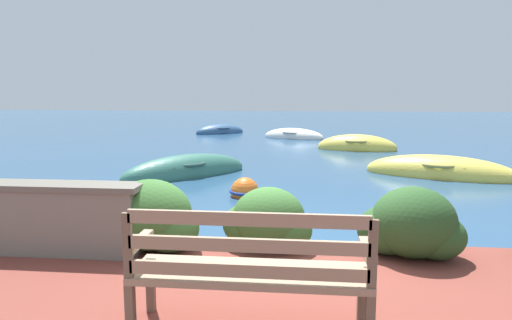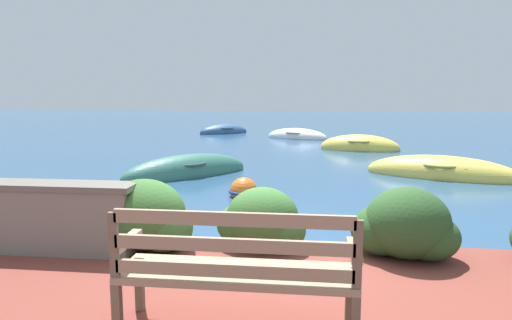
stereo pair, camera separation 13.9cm
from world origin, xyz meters
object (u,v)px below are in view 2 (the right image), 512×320
object	(u,v)px
rowboat_far	(360,148)
rowboat_distant	(224,132)
park_bench	(236,268)
rowboat_nearest	(187,173)
rowboat_mid	(441,174)
rowboat_outer	(297,137)
mooring_buoy	(244,191)

from	to	relation	value
rowboat_far	rowboat_distant	size ratio (longest dim) A/B	1.11
park_bench	rowboat_nearest	xyz separation A→B (m)	(-2.28, 7.07, -0.64)
rowboat_far	rowboat_mid	bearing A→B (deg)	-62.96
rowboat_outer	rowboat_mid	bearing A→B (deg)	136.06
park_bench	mooring_buoy	world-z (taller)	park_bench
rowboat_nearest	mooring_buoy	size ratio (longest dim) A/B	5.13
rowboat_mid	rowboat_distant	world-z (taller)	rowboat_mid
rowboat_far	rowboat_outer	bearing A→B (deg)	132.95
rowboat_mid	rowboat_outer	xyz separation A→B (m)	(-3.49, 8.21, -0.01)
rowboat_outer	rowboat_distant	xyz separation A→B (m)	(-3.43, 1.91, 0.00)
rowboat_nearest	mooring_buoy	distance (m)	2.48
park_bench	rowboat_outer	bearing A→B (deg)	90.80
park_bench	rowboat_nearest	world-z (taller)	park_bench
park_bench	rowboat_mid	size ratio (longest dim) A/B	0.48
rowboat_far	rowboat_outer	size ratio (longest dim) A/B	0.98
rowboat_mid	mooring_buoy	bearing A→B (deg)	-128.02
rowboat_outer	rowboat_nearest	bearing A→B (deg)	98.48
rowboat_mid	mooring_buoy	size ratio (longest dim) A/B	6.12
rowboat_outer	rowboat_distant	world-z (taller)	rowboat_distant
park_bench	rowboat_nearest	bearing A→B (deg)	108.66
park_bench	rowboat_far	size ratio (longest dim) A/B	0.61
park_bench	rowboat_far	distance (m)	12.50
rowboat_outer	rowboat_distant	distance (m)	3.93
rowboat_distant	rowboat_nearest	bearing A→B (deg)	60.96
rowboat_mid	rowboat_outer	world-z (taller)	rowboat_mid
park_bench	rowboat_far	bearing A→B (deg)	80.81
rowboat_nearest	rowboat_far	distance (m)	6.86
park_bench	rowboat_distant	bearing A→B (deg)	101.75
mooring_buoy	rowboat_mid	bearing A→B (deg)	30.36
rowboat_nearest	rowboat_outer	size ratio (longest dim) A/B	1.04
rowboat_mid	mooring_buoy	distance (m)	4.83
rowboat_distant	mooring_buoy	bearing A→B (deg)	67.11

